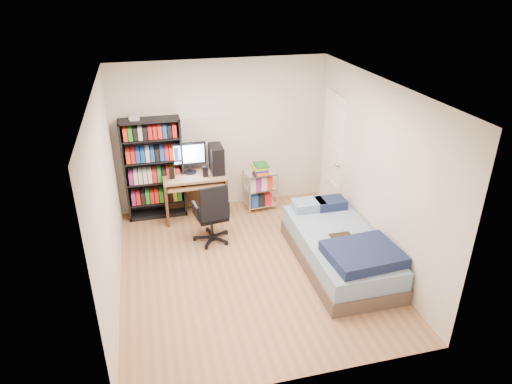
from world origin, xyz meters
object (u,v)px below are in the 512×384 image
object	(u,v)px
computer_desk	(200,177)
media_shelf	(154,168)
bed	(340,249)
office_chair	(212,224)

from	to	relation	value
computer_desk	media_shelf	bearing A→B (deg)	168.45
media_shelf	bed	xyz separation A→B (m)	(2.37, -2.09, -0.59)
office_chair	media_shelf	bearing A→B (deg)	117.99
media_shelf	bed	size ratio (longest dim) A/B	0.83
computer_desk	office_chair	size ratio (longest dim) A/B	1.31
bed	office_chair	bearing A→B (deg)	147.20
computer_desk	office_chair	xyz separation A→B (m)	(0.04, -0.91, -0.37)
media_shelf	office_chair	xyz separation A→B (m)	(0.76, -1.05, -0.55)
media_shelf	office_chair	size ratio (longest dim) A/B	1.80
computer_desk	office_chair	distance (m)	0.98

